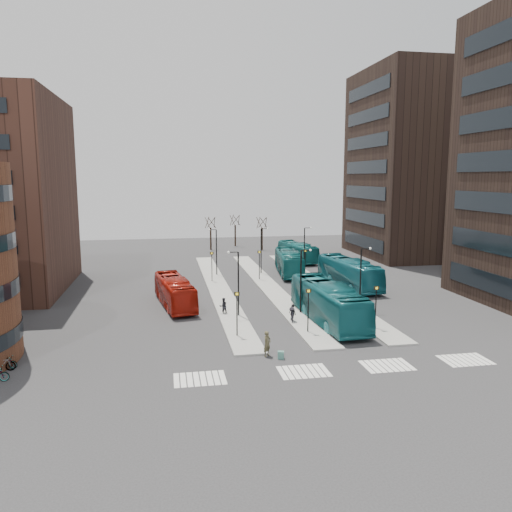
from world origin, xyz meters
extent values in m
plane|color=#29292B|center=(0.00, 0.00, 0.00)|extent=(160.00, 160.00, 0.00)
cube|color=gray|center=(-4.00, 30.00, 0.07)|extent=(2.50, 45.00, 0.15)
cube|color=gray|center=(2.00, 30.00, 0.07)|extent=(2.50, 45.00, 0.15)
cube|color=gray|center=(8.00, 30.00, 0.07)|extent=(2.50, 45.00, 0.15)
cube|color=navy|center=(-1.98, 6.59, 0.28)|extent=(0.53, 0.46, 0.56)
imported|color=#A0170C|center=(-9.20, 23.10, 1.48)|extent=(4.20, 10.92, 2.97)
imported|color=#135B61|center=(4.32, 14.92, 1.80)|extent=(3.67, 13.07, 3.60)
imported|color=#125B5C|center=(6.30, 37.42, 1.60)|extent=(4.06, 11.74, 3.20)
imported|color=#145B67|center=(11.45, 28.50, 1.70)|extent=(4.10, 12.46, 3.41)
imported|color=#135E5F|center=(10.20, 47.33, 1.46)|extent=(4.17, 10.76, 2.92)
imported|color=#4B462D|center=(-2.85, 7.31, 0.94)|extent=(0.81, 0.79, 1.89)
imported|color=black|center=(-4.72, 19.02, 0.81)|extent=(0.91, 0.79, 1.62)
imported|color=black|center=(1.15, 15.37, 0.81)|extent=(0.71, 1.02, 1.61)
imported|color=black|center=(1.01, 15.09, 0.74)|extent=(0.80, 1.07, 1.48)
imported|color=gray|center=(-21.00, 7.59, 0.49)|extent=(1.71, 0.82, 0.99)
imported|color=gray|center=(-21.00, 8.12, 0.44)|extent=(1.75, 0.82, 0.88)
cube|color=silver|center=(-9.50, 4.00, 0.01)|extent=(0.35, 2.40, 0.01)
cube|color=silver|center=(-9.07, 4.00, 0.01)|extent=(0.35, 2.40, 0.01)
cube|color=silver|center=(-8.64, 4.00, 0.01)|extent=(0.35, 2.40, 0.01)
cube|color=silver|center=(-8.21, 4.00, 0.01)|extent=(0.35, 2.40, 0.01)
cube|color=silver|center=(-7.79, 4.00, 0.01)|extent=(0.35, 2.40, 0.01)
cube|color=silver|center=(-7.36, 4.00, 0.01)|extent=(0.35, 2.40, 0.01)
cube|color=silver|center=(-6.93, 4.00, 0.01)|extent=(0.35, 2.40, 0.01)
cube|color=silver|center=(-6.50, 4.00, 0.01)|extent=(0.35, 2.40, 0.01)
cube|color=silver|center=(-2.50, 4.00, 0.01)|extent=(0.35, 2.40, 0.01)
cube|color=silver|center=(-2.07, 4.00, 0.01)|extent=(0.35, 2.40, 0.01)
cube|color=silver|center=(-1.64, 4.00, 0.01)|extent=(0.35, 2.40, 0.01)
cube|color=silver|center=(-1.21, 4.00, 0.01)|extent=(0.35, 2.40, 0.01)
cube|color=silver|center=(-0.79, 4.00, 0.01)|extent=(0.35, 2.40, 0.01)
cube|color=silver|center=(-0.36, 4.00, 0.01)|extent=(0.35, 2.40, 0.01)
cube|color=silver|center=(0.07, 4.00, 0.01)|extent=(0.35, 2.40, 0.01)
cube|color=silver|center=(0.50, 4.00, 0.01)|extent=(0.35, 2.40, 0.01)
cube|color=silver|center=(3.50, 4.00, 0.01)|extent=(0.35, 2.40, 0.01)
cube|color=silver|center=(3.93, 4.00, 0.01)|extent=(0.35, 2.40, 0.01)
cube|color=silver|center=(4.36, 4.00, 0.01)|extent=(0.35, 2.40, 0.01)
cube|color=silver|center=(4.79, 4.00, 0.01)|extent=(0.35, 2.40, 0.01)
cube|color=silver|center=(5.21, 4.00, 0.01)|extent=(0.35, 2.40, 0.01)
cube|color=silver|center=(5.64, 4.00, 0.01)|extent=(0.35, 2.40, 0.01)
cube|color=silver|center=(6.07, 4.00, 0.01)|extent=(0.35, 2.40, 0.01)
cube|color=silver|center=(6.50, 4.00, 0.01)|extent=(0.35, 2.40, 0.01)
cube|color=silver|center=(9.50, 4.00, 0.01)|extent=(0.35, 2.40, 0.01)
cube|color=silver|center=(9.93, 4.00, 0.01)|extent=(0.35, 2.40, 0.01)
cube|color=silver|center=(10.36, 4.00, 0.01)|extent=(0.35, 2.40, 0.01)
cube|color=silver|center=(10.79, 4.00, 0.01)|extent=(0.35, 2.40, 0.01)
cube|color=silver|center=(11.21, 4.00, 0.01)|extent=(0.35, 2.40, 0.01)
cube|color=silver|center=(11.64, 4.00, 0.01)|extent=(0.35, 2.40, 0.01)
cube|color=silver|center=(12.07, 4.00, 0.01)|extent=(0.35, 2.40, 0.01)
cube|color=silver|center=(12.50, 4.00, 0.01)|extent=(0.35, 2.40, 0.01)
cube|color=black|center=(21.94, 16.00, 2.50)|extent=(0.12, 16.00, 2.00)
cube|color=black|center=(21.94, 16.00, 6.50)|extent=(0.12, 16.00, 2.00)
cube|color=black|center=(21.94, 16.00, 10.50)|extent=(0.12, 16.00, 2.00)
cube|color=black|center=(21.94, 16.00, 14.50)|extent=(0.12, 16.00, 2.00)
cube|color=black|center=(21.94, 16.00, 18.50)|extent=(0.12, 16.00, 2.00)
cube|color=black|center=(32.00, 50.00, 15.00)|extent=(20.00, 20.00, 30.00)
cube|color=black|center=(21.94, 50.00, 2.50)|extent=(0.12, 16.00, 2.00)
cube|color=black|center=(21.94, 50.00, 6.50)|extent=(0.12, 16.00, 2.00)
cube|color=black|center=(21.94, 50.00, 10.50)|extent=(0.12, 16.00, 2.00)
cube|color=black|center=(21.94, 50.00, 14.50)|extent=(0.12, 16.00, 2.00)
cube|color=black|center=(21.94, 50.00, 18.50)|extent=(0.12, 16.00, 2.00)
cube|color=black|center=(21.94, 50.00, 22.50)|extent=(0.12, 16.00, 2.00)
cube|color=black|center=(21.94, 50.00, 26.50)|extent=(0.12, 16.00, 2.00)
cylinder|color=black|center=(-4.40, 12.00, 1.90)|extent=(0.10, 0.10, 3.50)
cube|color=black|center=(-4.40, 12.00, 3.65)|extent=(0.45, 0.10, 0.30)
cube|color=yellow|center=(-4.40, 11.94, 3.65)|extent=(0.20, 0.02, 0.20)
cylinder|color=black|center=(-4.40, 34.00, 1.90)|extent=(0.10, 0.10, 3.50)
cube|color=black|center=(-4.40, 34.00, 3.65)|extent=(0.45, 0.10, 0.30)
cube|color=yellow|center=(-4.40, 33.94, 3.65)|extent=(0.20, 0.02, 0.20)
cylinder|color=black|center=(1.60, 12.00, 1.90)|extent=(0.10, 0.10, 3.50)
cube|color=black|center=(1.60, 12.00, 3.65)|extent=(0.45, 0.10, 0.30)
cube|color=yellow|center=(1.60, 11.94, 3.65)|extent=(0.20, 0.02, 0.20)
cylinder|color=black|center=(1.60, 34.00, 1.90)|extent=(0.10, 0.10, 3.50)
cube|color=black|center=(1.60, 34.00, 3.65)|extent=(0.45, 0.10, 0.30)
cube|color=yellow|center=(1.60, 33.94, 3.65)|extent=(0.20, 0.02, 0.20)
cylinder|color=black|center=(7.60, 12.00, 1.90)|extent=(0.10, 0.10, 3.50)
cube|color=black|center=(7.60, 12.00, 3.65)|extent=(0.45, 0.10, 0.30)
cube|color=yellow|center=(7.60, 11.94, 3.65)|extent=(0.20, 0.02, 0.20)
cylinder|color=black|center=(7.60, 34.00, 1.90)|extent=(0.10, 0.10, 3.50)
cube|color=black|center=(7.60, 34.00, 3.65)|extent=(0.45, 0.10, 0.30)
cube|color=yellow|center=(7.60, 33.94, 3.65)|extent=(0.20, 0.02, 0.20)
cylinder|color=black|center=(-3.40, 18.00, 3.15)|extent=(0.14, 0.14, 6.00)
cylinder|color=black|center=(-3.85, 18.00, 6.15)|extent=(0.90, 0.08, 0.08)
sphere|color=silver|center=(-4.30, 18.00, 6.15)|extent=(0.24, 0.24, 0.24)
cylinder|color=black|center=(-3.40, 38.00, 3.15)|extent=(0.14, 0.14, 6.00)
cylinder|color=black|center=(-3.85, 38.00, 6.15)|extent=(0.90, 0.08, 0.08)
sphere|color=silver|center=(-4.30, 38.00, 6.15)|extent=(0.24, 0.24, 0.24)
cylinder|color=black|center=(2.60, 18.00, 3.15)|extent=(0.14, 0.14, 6.00)
cylinder|color=black|center=(3.05, 18.00, 6.15)|extent=(0.90, 0.08, 0.08)
sphere|color=silver|center=(3.50, 18.00, 6.15)|extent=(0.24, 0.24, 0.24)
cylinder|color=black|center=(2.60, 38.00, 3.15)|extent=(0.14, 0.14, 6.00)
cylinder|color=black|center=(3.05, 38.00, 6.15)|extent=(0.90, 0.08, 0.08)
sphere|color=silver|center=(3.50, 38.00, 6.15)|extent=(0.24, 0.24, 0.24)
cylinder|color=black|center=(8.60, 18.00, 3.15)|extent=(0.14, 0.14, 6.00)
cylinder|color=black|center=(9.05, 18.00, 6.15)|extent=(0.90, 0.08, 0.08)
sphere|color=silver|center=(9.50, 18.00, 6.15)|extent=(0.24, 0.24, 0.24)
cylinder|color=black|center=(8.60, 38.00, 3.15)|extent=(0.14, 0.14, 6.00)
cylinder|color=black|center=(9.05, 38.00, 6.15)|extent=(0.90, 0.08, 0.08)
sphere|color=silver|center=(9.50, 38.00, 6.15)|extent=(0.24, 0.24, 0.24)
cylinder|color=black|center=(-2.00, 62.00, 2.00)|extent=(0.30, 0.30, 4.00)
cylinder|color=black|center=(-1.30, 62.00, 4.90)|extent=(0.10, 1.56, 1.95)
cylinder|color=black|center=(-1.78, 62.67, 4.90)|extent=(1.48, 0.59, 1.97)
cylinder|color=black|center=(-2.57, 62.41, 4.90)|extent=(0.90, 1.31, 1.99)
cylinder|color=black|center=(-2.57, 61.59, 4.90)|extent=(0.89, 1.31, 1.99)
cylinder|color=black|center=(-1.79, 61.33, 4.90)|extent=(1.48, 0.58, 1.97)
cylinder|color=black|center=(3.00, 66.00, 2.00)|extent=(0.30, 0.30, 4.00)
cylinder|color=black|center=(3.70, 66.00, 4.90)|extent=(0.10, 1.56, 1.95)
cylinder|color=black|center=(3.22, 66.67, 4.90)|extent=(1.48, 0.59, 1.97)
cylinder|color=black|center=(2.43, 66.41, 4.90)|extent=(0.90, 1.31, 1.99)
cylinder|color=black|center=(2.43, 65.59, 4.90)|extent=(0.89, 1.31, 1.99)
cylinder|color=black|center=(3.21, 65.33, 4.90)|extent=(1.48, 0.58, 1.97)
cylinder|color=black|center=(7.00, 60.00, 2.00)|extent=(0.30, 0.30, 4.00)
cylinder|color=black|center=(7.70, 60.00, 4.90)|extent=(0.10, 1.56, 1.95)
cylinder|color=black|center=(7.22, 60.67, 4.90)|extent=(1.48, 0.59, 1.97)
cylinder|color=black|center=(6.43, 60.41, 4.90)|extent=(0.90, 1.31, 1.99)
cylinder|color=black|center=(6.43, 59.59, 4.90)|extent=(0.89, 1.31, 1.99)
cylinder|color=black|center=(7.21, 59.33, 4.90)|extent=(1.48, 0.58, 1.97)
camera|label=1|loc=(-9.90, -26.91, 13.00)|focal=35.00mm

